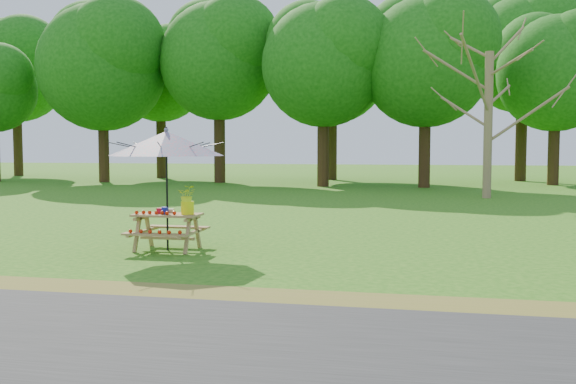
# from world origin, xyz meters

# --- Properties ---
(ground) EXTENTS (120.00, 120.00, 0.00)m
(ground) POSITION_xyz_m (0.00, 0.00, 0.00)
(ground) COLOR #246713
(ground) RESTS_ON ground
(drygrass_strip) EXTENTS (120.00, 1.20, 0.01)m
(drygrass_strip) POSITION_xyz_m (0.00, -2.80, 0.00)
(drygrass_strip) COLOR olive
(drygrass_strip) RESTS_ON ground
(treeline) EXTENTS (60.00, 12.00, 16.00)m
(treeline) POSITION_xyz_m (0.00, 22.00, 8.00)
(treeline) COLOR #155C0F
(treeline) RESTS_ON ground
(picnic_table) EXTENTS (1.20, 1.32, 0.67)m
(picnic_table) POSITION_xyz_m (0.56, 0.54, 0.33)
(picnic_table) COLOR #906041
(picnic_table) RESTS_ON ground
(patio_umbrella) EXTENTS (2.55, 2.55, 2.25)m
(patio_umbrella) POSITION_xyz_m (0.56, 0.54, 1.95)
(patio_umbrella) COLOR black
(patio_umbrella) RESTS_ON ground
(produce_bins) EXTENTS (0.25, 0.41, 0.13)m
(produce_bins) POSITION_xyz_m (0.51, 0.56, 0.72)
(produce_bins) COLOR red
(produce_bins) RESTS_ON picnic_table
(tomatoes_row) EXTENTS (0.77, 0.13, 0.07)m
(tomatoes_row) POSITION_xyz_m (0.41, 0.36, 0.71)
(tomatoes_row) COLOR red
(tomatoes_row) RESTS_ON picnic_table
(flower_bucket) EXTENTS (0.37, 0.33, 0.53)m
(flower_bucket) POSITION_xyz_m (0.96, 0.52, 0.95)
(flower_bucket) COLOR #FFFB0D
(flower_bucket) RESTS_ON picnic_table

